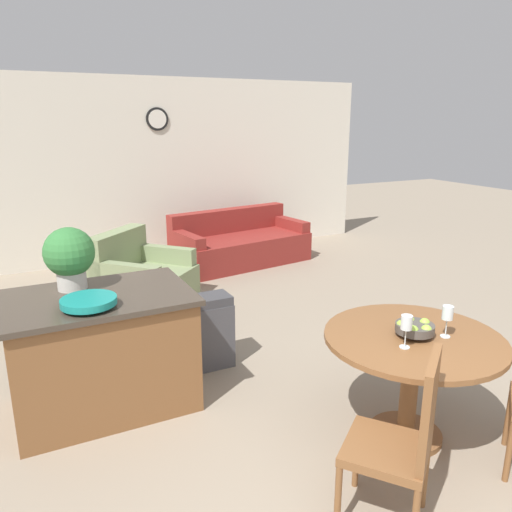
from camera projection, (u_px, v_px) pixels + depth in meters
The scene contains 12 objects.
wall_back at pixel (127, 171), 7.38m from camera, with size 8.00×0.09×2.70m.
dining_table at pixel (412, 360), 3.27m from camera, with size 1.16×1.16×0.75m.
dining_chair_near_left at pixel (404, 437), 2.55m from camera, with size 0.59×0.59×1.00m.
fruit_bowl at pixel (415, 328), 3.21m from camera, with size 0.25×0.25×0.11m.
wine_glass_left at pixel (407, 324), 3.03m from camera, with size 0.07×0.07×0.21m.
wine_glass_right at pixel (448, 314), 3.18m from camera, with size 0.07×0.07×0.21m.
kitchen_island at pixel (103, 351), 3.70m from camera, with size 1.31×0.90×0.88m.
teal_bowl at pixel (89, 302), 3.33m from camera, with size 0.37×0.37×0.07m.
potted_plant at pixel (69, 255), 3.64m from camera, with size 0.37×0.37×0.47m.
trash_bin at pixel (212, 331), 4.34m from camera, with size 0.33×0.25×0.65m.
couch at pixel (240, 245), 7.47m from camera, with size 2.09×1.19×0.77m.
armchair at pixel (142, 280), 5.82m from camera, with size 1.32×1.32×0.84m.
Camera 1 is at (-1.62, -1.24, 2.11)m, focal length 35.00 mm.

